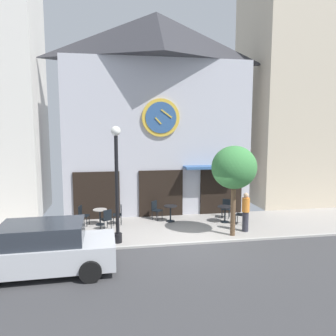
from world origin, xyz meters
name	(u,v)px	position (x,y,z in m)	size (l,w,h in m)	color
ground_plane	(209,258)	(0.00, -1.27, -0.02)	(25.12, 10.94, 0.13)	gray
clock_building	(157,110)	(-0.83, 5.49, 5.29)	(9.36, 3.98, 10.18)	#B2B2BC
neighbor_building_right	(301,96)	(8.05, 6.65, 6.28)	(6.54, 4.94, 12.57)	beige
street_lamp	(117,185)	(-3.03, 0.70, 2.26)	(0.36, 0.36, 4.45)	black
street_tree	(234,168)	(1.62, 0.74, 2.79)	(1.83, 1.64, 3.68)	brown
cafe_table_center	(100,215)	(-3.78, 3.14, 0.48)	(0.63, 0.63, 0.72)	black
cafe_table_center_right	(170,211)	(-0.54, 3.10, 0.50)	(0.62, 0.62, 0.76)	black
cafe_table_near_door	(225,211)	(1.94, 2.55, 0.53)	(0.70, 0.70, 0.76)	black
cafe_chair_corner	(242,213)	(2.61, 2.10, 0.53)	(0.56, 0.56, 0.90)	black
cafe_chair_right_end	(119,213)	(-2.93, 3.08, 0.53)	(0.40, 0.40, 0.90)	black
cafe_chair_by_entrance	(82,214)	(-4.56, 3.19, 0.53)	(0.49, 0.49, 0.90)	black
cafe_chair_mid_row	(226,207)	(2.28, 3.32, 0.53)	(0.54, 0.54, 0.90)	black
cafe_chair_outer	(107,218)	(-3.48, 2.35, 0.53)	(0.55, 0.55, 0.90)	black
cafe_chair_facing_wall	(156,209)	(-1.17, 3.58, 0.53)	(0.57, 0.57, 0.90)	black
pedestrian_orange	(246,211)	(2.35, 1.15, 0.86)	(0.37, 0.37, 1.67)	#2D2D38
parked_car_silver	(43,249)	(-5.31, -1.56, 0.76)	(4.34, 2.10, 1.55)	#B7BABF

